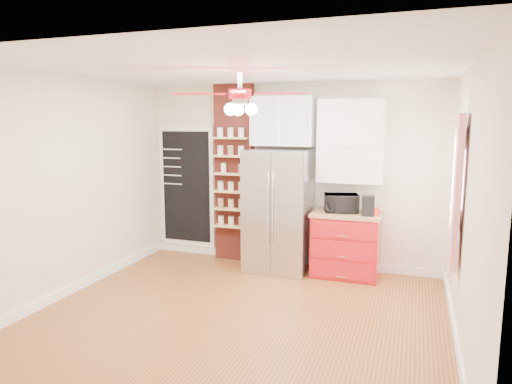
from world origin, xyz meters
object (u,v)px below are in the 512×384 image
(ceiling_fan, at_px, (240,95))
(pantry_jar_oats, at_px, (224,168))
(toaster_oven, at_px, (341,203))
(red_cabinet, at_px, (346,244))
(coffee_maker, at_px, (368,206))
(canister_left, at_px, (374,211))
(fridge, at_px, (279,211))

(ceiling_fan, xyz_separation_m, pantry_jar_oats, (-0.96, 1.77, -0.98))
(toaster_oven, bearing_deg, pantry_jar_oats, 162.54)
(red_cabinet, bearing_deg, coffee_maker, -20.20)
(canister_left, bearing_deg, fridge, 178.47)
(coffee_maker, bearing_deg, pantry_jar_oats, 167.54)
(ceiling_fan, distance_m, toaster_oven, 2.36)
(fridge, relative_size, red_cabinet, 1.86)
(canister_left, distance_m, pantry_jar_oats, 2.31)
(fridge, height_order, coffee_maker, fridge)
(coffee_maker, distance_m, pantry_jar_oats, 2.22)
(pantry_jar_oats, bearing_deg, toaster_oven, -2.14)
(ceiling_fan, height_order, coffee_maker, ceiling_fan)
(toaster_oven, xyz_separation_m, coffee_maker, (0.38, -0.13, 0.01))
(fridge, relative_size, pantry_jar_oats, 12.66)
(red_cabinet, height_order, toaster_oven, toaster_oven)
(fridge, relative_size, ceiling_fan, 1.25)
(red_cabinet, relative_size, canister_left, 7.63)
(red_cabinet, height_order, ceiling_fan, ceiling_fan)
(red_cabinet, distance_m, toaster_oven, 0.58)
(pantry_jar_oats, bearing_deg, red_cabinet, -2.70)
(coffee_maker, height_order, pantry_jar_oats, pantry_jar_oats)
(ceiling_fan, distance_m, coffee_maker, 2.42)
(red_cabinet, relative_size, ceiling_fan, 0.67)
(toaster_oven, height_order, pantry_jar_oats, pantry_jar_oats)
(red_cabinet, distance_m, coffee_maker, 0.66)
(fridge, distance_m, red_cabinet, 1.06)
(coffee_maker, xyz_separation_m, pantry_jar_oats, (-2.17, 0.20, 0.41))
(ceiling_fan, bearing_deg, fridge, 91.76)
(ceiling_fan, relative_size, coffee_maker, 5.22)
(red_cabinet, bearing_deg, canister_left, -13.07)
(red_cabinet, bearing_deg, fridge, -177.05)
(toaster_oven, bearing_deg, red_cabinet, -29.51)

